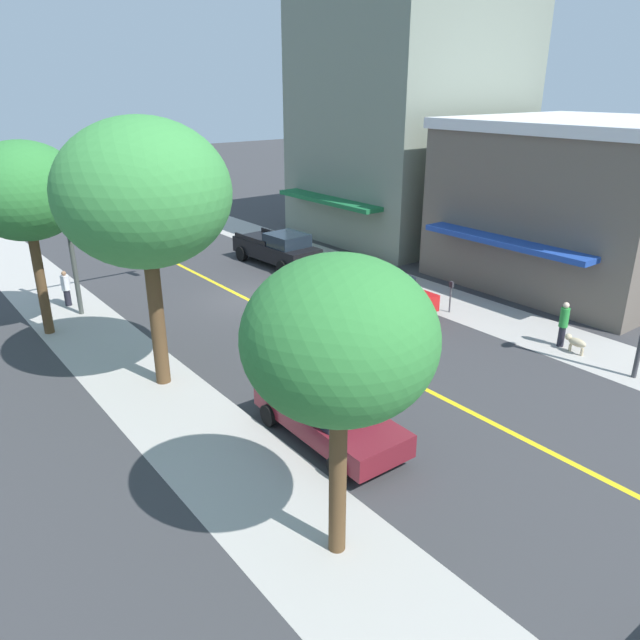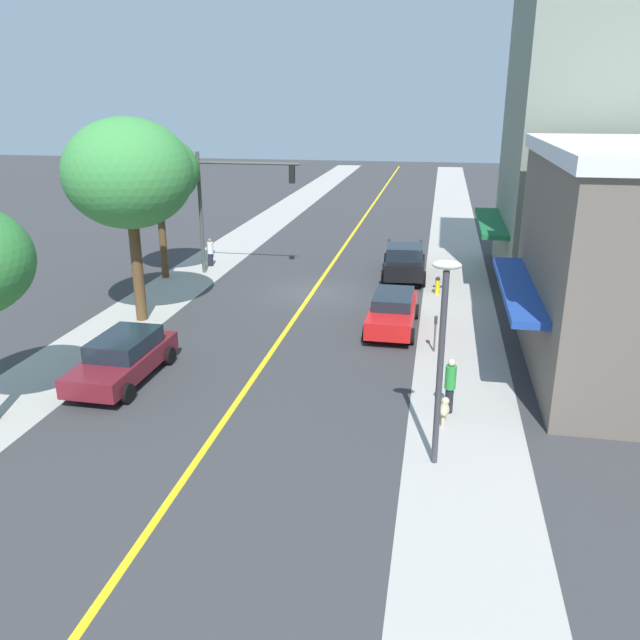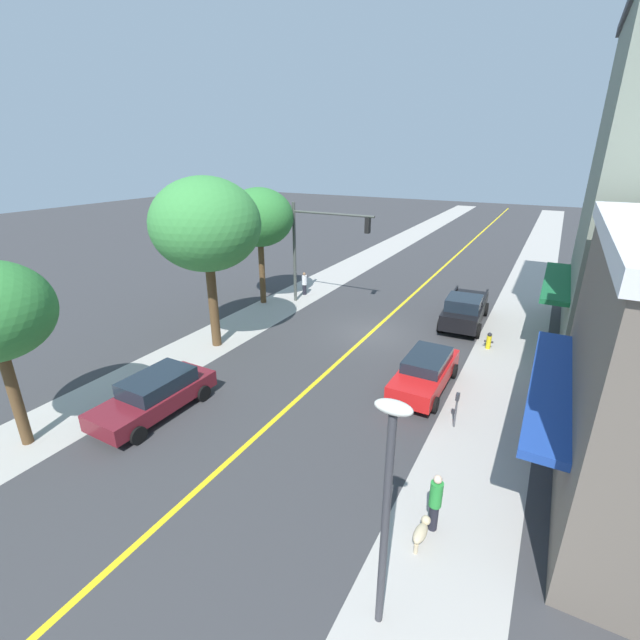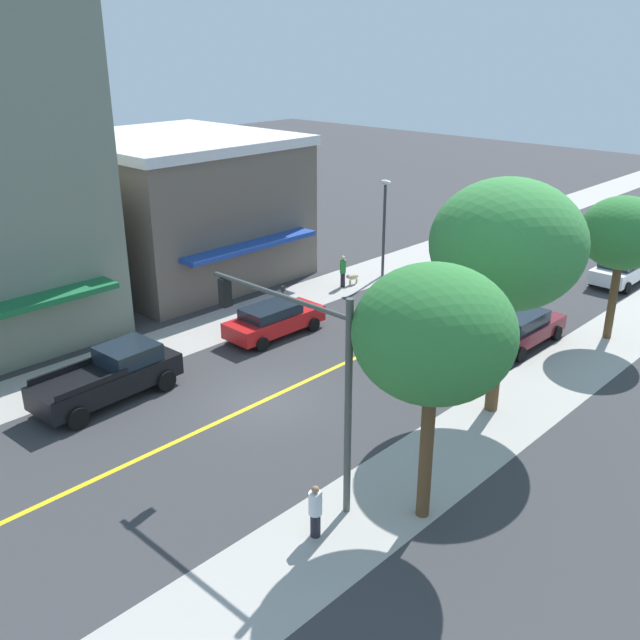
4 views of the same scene
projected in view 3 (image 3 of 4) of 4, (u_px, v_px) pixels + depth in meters
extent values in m
plane|color=#38383A|center=(371.00, 333.00, 24.06)|extent=(140.00, 140.00, 0.00)
cube|color=#ADA8A0|center=(506.00, 360.00, 20.97)|extent=(3.30, 126.00, 0.01)
cube|color=#ADA8A0|center=(266.00, 312.00, 27.15)|extent=(3.30, 126.00, 0.01)
cube|color=yellow|center=(371.00, 333.00, 24.06)|extent=(0.20, 126.00, 0.00)
cube|color=#196638|center=(557.00, 281.00, 23.23)|extent=(1.27, 8.06, 0.24)
cube|color=#1E429E|center=(551.00, 383.00, 13.30)|extent=(1.13, 8.13, 0.24)
cylinder|color=brown|center=(214.00, 306.00, 21.83)|extent=(0.46, 0.46, 4.23)
ellipsoid|color=#3D8E42|center=(206.00, 224.00, 20.36)|extent=(5.16, 5.16, 4.38)
cylinder|color=brown|center=(16.00, 399.00, 14.41)|extent=(0.36, 0.36, 3.44)
cylinder|color=brown|center=(262.00, 273.00, 28.15)|extent=(0.38, 0.38, 3.96)
ellipsoid|color=#337F38|center=(259.00, 217.00, 26.86)|extent=(4.21, 4.21, 3.58)
cylinder|color=yellow|center=(489.00, 342.00, 22.03)|extent=(0.24, 0.24, 0.69)
sphere|color=#232328|center=(490.00, 335.00, 21.88)|extent=(0.22, 0.22, 0.22)
cylinder|color=#232328|center=(492.00, 342.00, 21.95)|extent=(0.10, 0.10, 0.10)
cylinder|color=#232328|center=(485.00, 341.00, 22.10)|extent=(0.10, 0.10, 0.10)
cylinder|color=#4C4C51|center=(455.00, 413.00, 15.68)|extent=(0.07, 0.07, 1.13)
cube|color=#2D2D33|center=(458.00, 397.00, 15.43)|extent=(0.12, 0.18, 0.26)
cylinder|color=#474C47|center=(295.00, 253.00, 28.08)|extent=(0.20, 0.20, 6.41)
cylinder|color=#474C47|center=(332.00, 214.00, 25.92)|extent=(5.39, 0.14, 0.14)
cube|color=black|center=(368.00, 225.00, 25.09)|extent=(0.26, 0.32, 0.90)
sphere|color=red|center=(368.00, 220.00, 24.98)|extent=(0.20, 0.20, 0.20)
sphere|color=yellow|center=(368.00, 225.00, 25.09)|extent=(0.20, 0.20, 0.20)
sphere|color=green|center=(367.00, 231.00, 25.20)|extent=(0.20, 0.20, 0.20)
cylinder|color=#38383D|center=(385.00, 528.00, 8.44)|extent=(0.16, 0.16, 5.15)
ellipsoid|color=silver|center=(394.00, 407.00, 7.45)|extent=(0.70, 0.36, 0.24)
cube|color=red|center=(425.00, 374.00, 18.21)|extent=(1.82, 4.76, 0.69)
cube|color=#19232D|center=(428.00, 360.00, 18.19)|extent=(1.58, 2.58, 0.46)
cylinder|color=black|center=(435.00, 405.00, 16.66)|extent=(0.23, 0.64, 0.64)
cylinder|color=black|center=(391.00, 393.00, 17.46)|extent=(0.23, 0.64, 0.64)
cylinder|color=black|center=(454.00, 371.00, 19.21)|extent=(0.23, 0.64, 0.64)
cylinder|color=black|center=(415.00, 362.00, 20.01)|extent=(0.23, 0.64, 0.64)
cube|color=maroon|center=(154.00, 399.00, 16.49)|extent=(1.95, 4.83, 0.63)
cube|color=#19232D|center=(157.00, 382.00, 16.46)|extent=(1.69, 2.62, 0.57)
cylinder|color=black|center=(138.00, 435.00, 14.89)|extent=(0.23, 0.64, 0.64)
cylinder|color=black|center=(102.00, 420.00, 15.74)|extent=(0.23, 0.64, 0.64)
cylinder|color=black|center=(203.00, 393.00, 17.46)|extent=(0.23, 0.64, 0.64)
cylinder|color=black|center=(170.00, 382.00, 18.31)|extent=(0.23, 0.64, 0.64)
cube|color=black|center=(465.00, 310.00, 25.10)|extent=(2.21, 5.59, 0.84)
cube|color=#19232D|center=(464.00, 303.00, 23.99)|extent=(1.88, 2.07, 0.64)
cube|color=black|center=(485.00, 298.00, 25.47)|extent=(0.24, 2.86, 0.24)
cube|color=black|center=(453.00, 294.00, 26.19)|extent=(0.24, 2.86, 0.24)
cylinder|color=black|center=(478.00, 331.00, 23.28)|extent=(0.32, 0.81, 0.80)
cylinder|color=black|center=(441.00, 325.00, 24.07)|extent=(0.32, 0.81, 0.80)
cylinder|color=black|center=(485.00, 309.00, 26.43)|extent=(0.32, 0.81, 0.80)
cylinder|color=black|center=(453.00, 305.00, 27.21)|extent=(0.32, 0.81, 0.80)
cylinder|color=black|center=(433.00, 517.00, 11.48)|extent=(0.25, 0.25, 0.79)
cylinder|color=#288C38|center=(436.00, 494.00, 11.20)|extent=(0.33, 0.33, 0.72)
sphere|color=beige|center=(438.00, 479.00, 11.03)|extent=(0.22, 0.22, 0.22)
cylinder|color=black|center=(304.00, 290.00, 30.31)|extent=(0.28, 0.28, 0.72)
cylinder|color=silver|center=(304.00, 280.00, 30.06)|extent=(0.37, 0.37, 0.66)
sphere|color=#936B4C|center=(304.00, 274.00, 29.90)|extent=(0.20, 0.20, 0.20)
ellipsoid|color=#C6B28C|center=(420.00, 533.00, 10.95)|extent=(0.35, 0.71, 0.30)
sphere|color=#C6B28C|center=(426.00, 520.00, 11.21)|extent=(0.24, 0.24, 0.24)
cylinder|color=#C6B28C|center=(423.00, 535.00, 11.24)|extent=(0.11, 0.11, 0.28)
cylinder|color=#C6B28C|center=(416.00, 549.00, 10.86)|extent=(0.11, 0.11, 0.28)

